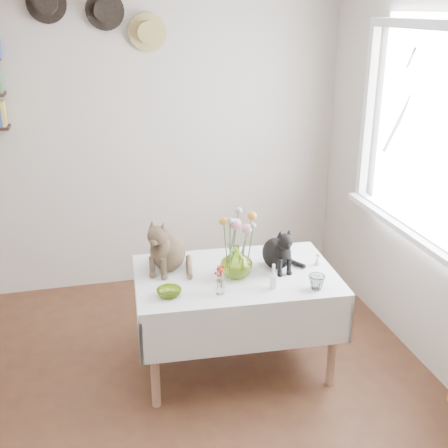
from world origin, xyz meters
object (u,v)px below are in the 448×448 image
object	(u,v)px
dining_table	(235,297)
flower_vase	(237,261)
black_cat	(277,246)
tabby_cat	(167,241)

from	to	relation	value
dining_table	flower_vase	xyz separation A→B (m)	(-0.01, -0.04, 0.27)
dining_table	flower_vase	bearing A→B (deg)	-97.61
dining_table	flower_vase	world-z (taller)	flower_vase
dining_table	black_cat	size ratio (longest dim) A/B	4.34
flower_vase	tabby_cat	bearing A→B (deg)	150.53
dining_table	black_cat	distance (m)	0.42
black_cat	flower_vase	bearing A→B (deg)	-172.39
tabby_cat	dining_table	bearing A→B (deg)	9.08
tabby_cat	flower_vase	xyz separation A→B (m)	(0.39, -0.22, -0.08)
dining_table	black_cat	xyz separation A→B (m)	(0.28, 0.03, 0.31)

